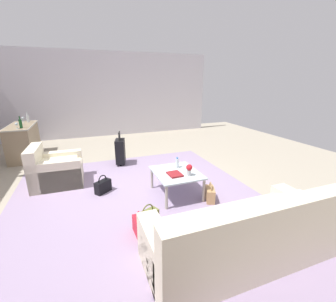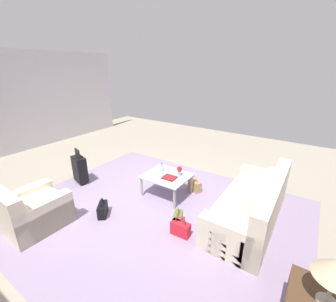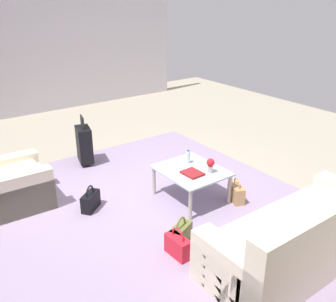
# 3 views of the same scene
# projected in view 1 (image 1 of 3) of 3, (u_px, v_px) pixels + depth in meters

# --- Properties ---
(ground_plane) EXTENTS (12.00, 12.00, 0.00)m
(ground_plane) POSITION_uv_depth(u_px,v_px,m) (145.00, 190.00, 4.44)
(ground_plane) COLOR #A89E89
(wall_right) EXTENTS (0.12, 8.00, 3.10)m
(wall_right) POSITION_uv_depth(u_px,v_px,m) (109.00, 95.00, 8.49)
(wall_right) COLOR silver
(wall_right) RESTS_ON ground
(area_rug) EXTENTS (5.20, 4.40, 0.01)m
(area_rug) POSITION_uv_depth(u_px,v_px,m) (143.00, 206.00, 3.83)
(area_rug) COLOR #9984A3
(area_rug) RESTS_ON ground
(couch) EXTENTS (0.91, 2.27, 0.89)m
(couch) POSITION_uv_depth(u_px,v_px,m) (244.00, 239.00, 2.59)
(couch) COLOR beige
(couch) RESTS_ON ground
(armchair) EXTENTS (0.88, 0.97, 0.83)m
(armchair) POSITION_uv_depth(u_px,v_px,m) (54.00, 171.00, 4.59)
(armchair) COLOR beige
(armchair) RESTS_ON ground
(coffee_table) EXTENTS (0.93, 0.80, 0.46)m
(coffee_table) POSITION_uv_depth(u_px,v_px,m) (176.00, 175.00, 4.13)
(coffee_table) COLOR silver
(coffee_table) RESTS_ON ground
(water_bottle) EXTENTS (0.06, 0.06, 0.20)m
(water_bottle) POSITION_uv_depth(u_px,v_px,m) (177.00, 163.00, 4.30)
(water_bottle) COLOR silver
(water_bottle) RESTS_ON coffee_table
(coffee_table_book) EXTENTS (0.28, 0.24, 0.03)m
(coffee_table_book) POSITION_uv_depth(u_px,v_px,m) (175.00, 174.00, 3.97)
(coffee_table_book) COLOR maroon
(coffee_table_book) RESTS_ON coffee_table
(flower_vase) EXTENTS (0.11, 0.11, 0.21)m
(flower_vase) POSITION_uv_depth(u_px,v_px,m) (189.00, 169.00, 3.93)
(flower_vase) COLOR #B2B7BC
(flower_vase) RESTS_ON coffee_table
(bar_console) EXTENTS (1.51, 0.62, 0.91)m
(bar_console) POSITION_uv_depth(u_px,v_px,m) (24.00, 141.00, 6.18)
(bar_console) COLOR #937F60
(bar_console) RESTS_ON ground
(wine_glass_leftmost) EXTENTS (0.08, 0.08, 0.15)m
(wine_glass_leftmost) POSITION_uv_depth(u_px,v_px,m) (17.00, 124.00, 5.57)
(wine_glass_leftmost) COLOR silver
(wine_glass_leftmost) RESTS_ON bar_console
(wine_glass_left_of_centre) EXTENTS (0.08, 0.08, 0.15)m
(wine_glass_left_of_centre) POSITION_uv_depth(u_px,v_px,m) (21.00, 121.00, 6.03)
(wine_glass_left_of_centre) COLOR silver
(wine_glass_left_of_centre) RESTS_ON bar_console
(wine_glass_right_of_centre) EXTENTS (0.08, 0.08, 0.15)m
(wine_glass_right_of_centre) POSITION_uv_depth(u_px,v_px,m) (23.00, 118.00, 6.47)
(wine_glass_right_of_centre) COLOR silver
(wine_glass_right_of_centre) RESTS_ON bar_console
(wine_bottle_green) EXTENTS (0.07, 0.07, 0.30)m
(wine_bottle_green) POSITION_uv_depth(u_px,v_px,m) (21.00, 123.00, 5.65)
(wine_bottle_green) COLOR #194C23
(wine_bottle_green) RESTS_ON bar_console
(wine_bottle_clear) EXTENTS (0.07, 0.07, 0.30)m
(wine_bottle_clear) POSITION_uv_depth(u_px,v_px,m) (28.00, 118.00, 6.44)
(wine_bottle_clear) COLOR silver
(wine_bottle_clear) RESTS_ON bar_console
(suitcase_black) EXTENTS (0.44, 0.31, 0.85)m
(suitcase_black) POSITION_uv_depth(u_px,v_px,m) (120.00, 151.00, 5.69)
(suitcase_black) COLOR black
(suitcase_black) RESTS_ON ground
(handbag_olive) EXTENTS (0.25, 0.35, 0.36)m
(handbag_olive) POSITION_uv_depth(u_px,v_px,m) (148.00, 218.00, 3.29)
(handbag_olive) COLOR olive
(handbag_olive) RESTS_ON ground
(handbag_tan) EXTENTS (0.35, 0.26, 0.36)m
(handbag_tan) POSITION_uv_depth(u_px,v_px,m) (210.00, 194.00, 3.99)
(handbag_tan) COLOR tan
(handbag_tan) RESTS_ON ground
(handbag_red) EXTENTS (0.33, 0.15, 0.36)m
(handbag_red) POSITION_uv_depth(u_px,v_px,m) (140.00, 226.00, 3.10)
(handbag_red) COLOR red
(handbag_red) RESTS_ON ground
(handbag_black) EXTENTS (0.31, 0.34, 0.36)m
(handbag_black) POSITION_uv_depth(u_px,v_px,m) (103.00, 186.00, 4.29)
(handbag_black) COLOR black
(handbag_black) RESTS_ON ground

